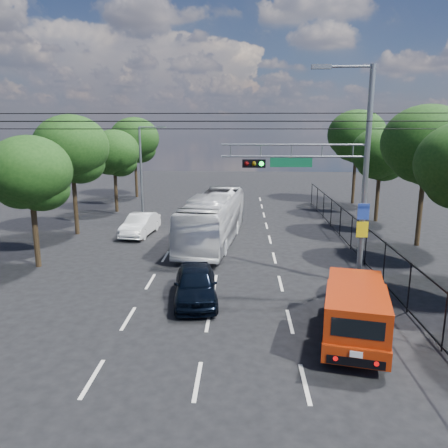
# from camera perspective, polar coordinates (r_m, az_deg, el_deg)

# --- Properties ---
(ground) EXTENTS (120.00, 120.00, 0.00)m
(ground) POSITION_cam_1_polar(r_m,az_deg,el_deg) (13.05, -3.48, -19.80)
(ground) COLOR black
(ground) RESTS_ON ground
(lane_markings) EXTENTS (6.12, 38.00, 0.01)m
(lane_markings) POSITION_cam_1_polar(r_m,az_deg,el_deg) (25.95, -0.35, -3.07)
(lane_markings) COLOR beige
(lane_markings) RESTS_ON ground
(signal_mast) EXTENTS (6.43, 0.39, 9.50)m
(signal_mast) POSITION_cam_1_polar(r_m,az_deg,el_deg) (19.47, 14.60, 7.01)
(signal_mast) COLOR slate
(signal_mast) RESTS_ON ground
(streetlight_left) EXTENTS (2.09, 0.22, 7.08)m
(streetlight_left) POSITION_cam_1_polar(r_m,az_deg,el_deg) (33.95, -10.52, 7.17)
(streetlight_left) COLOR slate
(streetlight_left) RESTS_ON ground
(utility_wires) EXTENTS (22.00, 5.04, 0.74)m
(utility_wires) POSITION_cam_1_polar(r_m,az_deg,el_deg) (19.84, -1.11, 13.26)
(utility_wires) COLOR black
(utility_wires) RESTS_ON ground
(fence_right) EXTENTS (0.06, 34.03, 2.00)m
(fence_right) POSITION_cam_1_polar(r_m,az_deg,el_deg) (24.73, 17.32, -1.97)
(fence_right) COLOR black
(fence_right) RESTS_ON ground
(tree_right_c) EXTENTS (5.10, 5.10, 8.29)m
(tree_right_c) POSITION_cam_1_polar(r_m,az_deg,el_deg) (28.10, 24.90, 8.84)
(tree_right_c) COLOR black
(tree_right_c) RESTS_ON ground
(tree_right_d) EXTENTS (4.32, 4.32, 7.02)m
(tree_right_d) POSITION_cam_1_polar(r_m,az_deg,el_deg) (34.60, 19.77, 8.26)
(tree_right_d) COLOR black
(tree_right_d) RESTS_ON ground
(tree_right_e) EXTENTS (5.28, 5.28, 8.58)m
(tree_right_e) POSITION_cam_1_polar(r_m,az_deg,el_deg) (42.31, 16.94, 10.56)
(tree_right_e) COLOR black
(tree_right_e) RESTS_ON ground
(tree_left_b) EXTENTS (4.08, 4.08, 6.63)m
(tree_left_b) POSITION_cam_1_polar(r_m,az_deg,el_deg) (23.54, -23.92, 5.62)
(tree_left_b) COLOR black
(tree_left_b) RESTS_ON ground
(tree_left_c) EXTENTS (4.80, 4.80, 7.80)m
(tree_left_c) POSITION_cam_1_polar(r_m,az_deg,el_deg) (30.11, -19.24, 8.81)
(tree_left_c) COLOR black
(tree_left_c) RESTS_ON ground
(tree_left_d) EXTENTS (4.20, 4.20, 6.83)m
(tree_left_d) POSITION_cam_1_polar(r_m,az_deg,el_deg) (37.58, -14.13, 8.69)
(tree_left_d) COLOR black
(tree_left_d) RESTS_ON ground
(tree_left_e) EXTENTS (4.92, 4.92, 7.99)m
(tree_left_e) POSITION_cam_1_polar(r_m,az_deg,el_deg) (45.32, -11.57, 10.42)
(tree_left_e) COLOR black
(tree_left_e) RESTS_ON ground
(red_pickup) EXTENTS (2.98, 5.52, 1.96)m
(red_pickup) POSITION_cam_1_polar(r_m,az_deg,el_deg) (15.35, 16.74, -10.75)
(red_pickup) COLOR black
(red_pickup) RESTS_ON ground
(navy_hatchback) EXTENTS (2.18, 4.41, 1.45)m
(navy_hatchback) POSITION_cam_1_polar(r_m,az_deg,el_deg) (18.00, -3.74, -7.83)
(navy_hatchback) COLOR black
(navy_hatchback) RESTS_ON ground
(white_bus) EXTENTS (3.76, 10.96, 2.99)m
(white_bus) POSITION_cam_1_polar(r_m,az_deg,el_deg) (26.79, -1.41, 0.70)
(white_bus) COLOR silver
(white_bus) RESTS_ON ground
(white_van) EXTENTS (1.98, 4.42, 1.41)m
(white_van) POSITION_cam_1_polar(r_m,az_deg,el_deg) (29.31, -10.88, -0.07)
(white_van) COLOR white
(white_van) RESTS_ON ground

